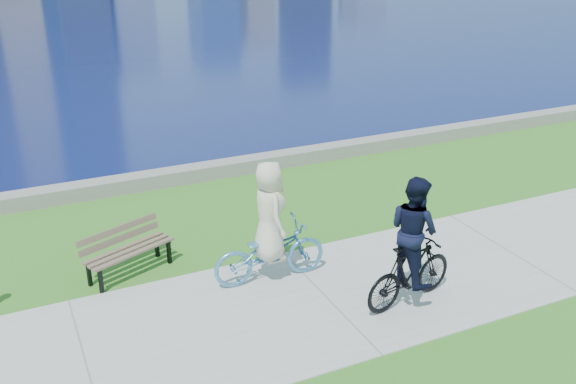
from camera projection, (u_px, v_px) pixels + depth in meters
name	position (u px, v px, depth m)	size (l,w,h in m)	color
ground	(326.00, 298.00, 10.92)	(320.00, 320.00, 0.00)	#2D6A1C
concrete_path	(326.00, 298.00, 10.92)	(80.00, 3.50, 0.02)	#A5A6A1
seawall	(209.00, 171.00, 16.03)	(90.00, 0.50, 0.35)	slate
park_bench	(126.00, 247.00, 11.53)	(1.75, 1.16, 0.86)	black
cyclist_woman	(269.00, 237.00, 11.16)	(0.81, 2.09, 2.23)	#4F93C1
cyclist_man	(412.00, 252.00, 10.42)	(0.86, 1.92, 2.25)	black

